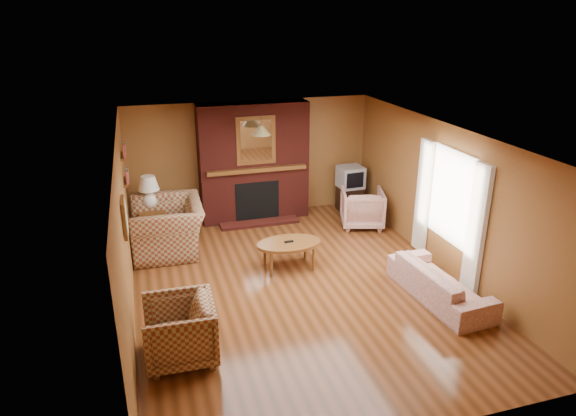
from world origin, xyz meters
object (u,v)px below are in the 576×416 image
object	(u,v)px
floral_sofa	(440,283)
coffee_table	(289,245)
table_lamp	(149,190)
floral_armchair	(362,208)
tv_stand	(349,199)
fireplace	(254,163)
side_table	(152,224)
plaid_armchair	(179,331)
crt_tv	(351,177)
plaid_loveseat	(168,227)

from	to	relation	value
floral_sofa	coffee_table	world-z (taller)	floral_sofa
floral_sofa	table_lamp	world-z (taller)	table_lamp
floral_armchair	tv_stand	distance (m)	0.87
fireplace	floral_sofa	distance (m)	4.50
floral_sofa	coffee_table	bearing A→B (deg)	45.14
fireplace	floral_armchair	distance (m)	2.36
side_table	floral_armchair	bearing A→B (deg)	-7.07
floral_sofa	side_table	size ratio (longest dim) A/B	2.91
fireplace	plaid_armchair	xyz separation A→B (m)	(-1.95, -4.31, -0.79)
crt_tv	fireplace	bearing A→B (deg)	174.70
tv_stand	plaid_loveseat	bearing A→B (deg)	-163.37
coffee_table	crt_tv	distance (m)	3.00
floral_sofa	table_lamp	size ratio (longest dim) A/B	2.92
tv_stand	crt_tv	size ratio (longest dim) A/B	1.03
side_table	tv_stand	size ratio (longest dim) A/B	1.18
fireplace	side_table	distance (m)	2.33
plaid_loveseat	tv_stand	distance (m)	4.01
coffee_table	side_table	size ratio (longest dim) A/B	1.72
fireplace	tv_stand	xyz separation A→B (m)	(2.05, -0.18, -0.91)
plaid_loveseat	floral_sofa	distance (m)	4.73
coffee_table	side_table	world-z (taller)	side_table
plaid_loveseat	floral_sofa	bearing A→B (deg)	54.06
side_table	table_lamp	world-z (taller)	table_lamp
fireplace	plaid_loveseat	size ratio (longest dim) A/B	1.71
floral_sofa	side_table	distance (m)	5.28
plaid_loveseat	side_table	distance (m)	0.64
crt_tv	coffee_table	bearing A→B (deg)	-132.77
plaid_loveseat	coffee_table	distance (m)	2.27
table_lamp	plaid_armchair	bearing A→B (deg)	-87.72
fireplace	plaid_armchair	distance (m)	4.79
coffee_table	tv_stand	size ratio (longest dim) A/B	2.02
fireplace	coffee_table	size ratio (longest dim) A/B	2.22
fireplace	side_table	xyz separation A→B (m)	(-2.10, -0.53, -0.87)
floral_armchair	crt_tv	distance (m)	0.94
plaid_armchair	floral_sofa	bearing A→B (deg)	96.60
plaid_loveseat	floral_armchair	distance (m)	3.81
crt_tv	plaid_armchair	bearing A→B (deg)	-134.16
tv_stand	floral_armchair	bearing A→B (deg)	-92.89
fireplace	table_lamp	bearing A→B (deg)	-165.71
side_table	crt_tv	world-z (taller)	crt_tv
tv_stand	crt_tv	distance (m)	0.50
floral_armchair	plaid_armchair	bearing A→B (deg)	56.90
plaid_armchair	floral_armchair	world-z (taller)	plaid_armchair
plaid_loveseat	floral_sofa	world-z (taller)	plaid_loveseat
fireplace	plaid_loveseat	xyz separation A→B (m)	(-1.85, -1.11, -0.72)
table_lamp	tv_stand	xyz separation A→B (m)	(4.15, 0.35, -0.71)
plaid_loveseat	crt_tv	bearing A→B (deg)	104.70
plaid_loveseat	side_table	world-z (taller)	plaid_loveseat
plaid_loveseat	plaid_armchair	xyz separation A→B (m)	(-0.10, -3.20, -0.06)
coffee_table	tv_stand	world-z (taller)	tv_stand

